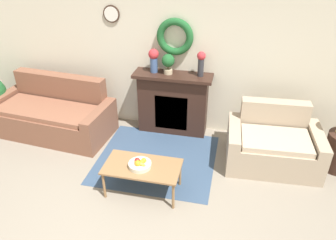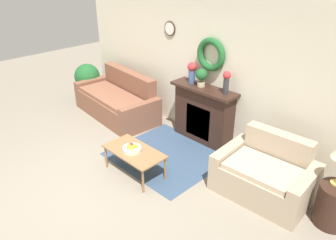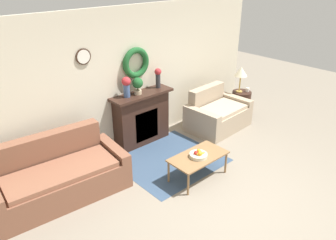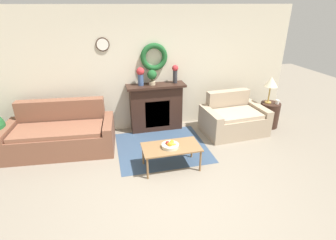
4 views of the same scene
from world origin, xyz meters
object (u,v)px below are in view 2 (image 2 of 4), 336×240
vase_on_mantel_right (226,81)px  vase_on_mantel_left (192,71)px  potted_plant_floor_by_couch (87,78)px  couch_left (118,101)px  side_table_by_loveseat (334,205)px  coffee_table (134,153)px  fruit_bowl (132,148)px  loveseat_right (265,175)px  potted_plant_on_mantel (201,76)px  fireplace (203,114)px

vase_on_mantel_right → vase_on_mantel_left: bearing=180.0°
potted_plant_floor_by_couch → couch_left: bearing=-2.3°
side_table_by_loveseat → potted_plant_floor_by_couch: (-5.91, 0.08, 0.26)m
coffee_table → fruit_bowl: size_ratio=3.37×
couch_left → vase_on_mantel_left: bearing=21.1°
loveseat_right → coffee_table: bearing=-151.7°
fruit_bowl → vase_on_mantel_left: 1.87m
couch_left → potted_plant_on_mantel: 2.22m
vase_on_mantel_right → side_table_by_loveseat: bearing=-13.3°
fireplace → coffee_table: 1.64m
vase_on_mantel_left → loveseat_right: bearing=-16.4°
coffee_table → couch_left: bearing=149.5°
coffee_table → potted_plant_floor_by_couch: bearing=159.5°
couch_left → loveseat_right: 3.69m
side_table_by_loveseat → potted_plant_on_mantel: size_ratio=1.78×
fruit_bowl → vase_on_mantel_left: (-0.23, 1.66, 0.84)m
coffee_table → fruit_bowl: (-0.02, -0.02, 0.08)m
vase_on_mantel_right → potted_plant_floor_by_couch: (-3.72, -0.44, -0.77)m
fireplace → vase_on_mantel_left: bearing=179.0°
fireplace → potted_plant_floor_by_couch: 3.31m
fireplace → loveseat_right: (1.66, -0.58, -0.23)m
vase_on_mantel_left → potted_plant_on_mantel: size_ratio=1.19×
fruit_bowl → potted_plant_floor_by_couch: bearing=158.9°
loveseat_right → vase_on_mantel_left: 2.30m
fireplace → potted_plant_floor_by_couch: (-3.28, -0.43, 0.00)m
coffee_table → side_table_by_loveseat: side_table_by_loveseat is taller
coffee_table → fireplace: bearing=87.5°
fireplace → couch_left: size_ratio=0.61×
coffee_table → vase_on_mantel_right: vase_on_mantel_right is taller
fireplace → potted_plant_on_mantel: bearing=-169.8°
coffee_table → potted_plant_on_mantel: 1.85m
fireplace → couch_left: (-2.03, -0.48, -0.22)m
vase_on_mantel_right → potted_plant_floor_by_couch: 3.83m
coffee_table → potted_plant_on_mantel: bearing=90.4°
couch_left → potted_plant_on_mantel: (1.95, 0.46, 0.95)m
coffee_table → side_table_by_loveseat: 2.92m
loveseat_right → vase_on_mantel_left: bearing=160.6°
couch_left → coffee_table: 2.27m
vase_on_mantel_right → loveseat_right: bearing=-25.6°
potted_plant_on_mantel → side_table_by_loveseat: bearing=-10.4°
couch_left → vase_on_mantel_right: 2.71m
loveseat_right → fruit_bowl: 2.07m
vase_on_mantel_left → potted_plant_on_mantel: 0.25m
couch_left → potted_plant_floor_by_couch: 1.27m
loveseat_right → side_table_by_loveseat: loveseat_right is taller
loveseat_right → vase_on_mantel_right: size_ratio=3.47×
loveseat_right → vase_on_mantel_left: vase_on_mantel_left is taller
couch_left → loveseat_right: bearing=3.7°
loveseat_right → potted_plant_floor_by_couch: 4.95m
fireplace → coffee_table: fireplace is taller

